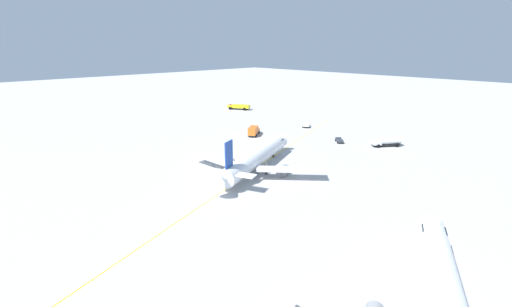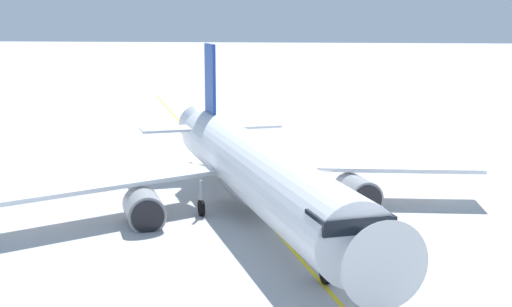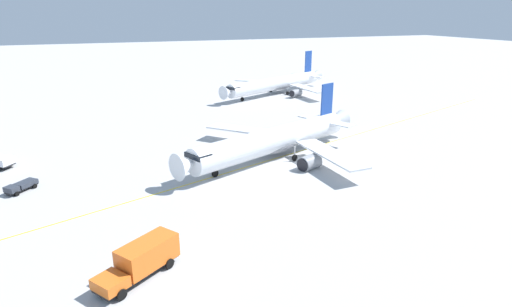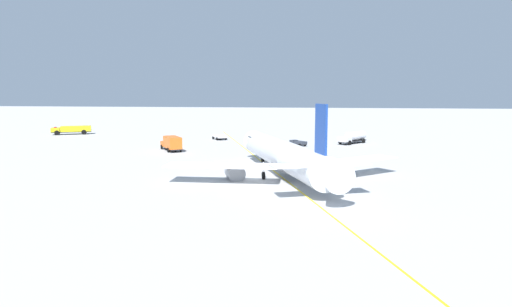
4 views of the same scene
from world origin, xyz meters
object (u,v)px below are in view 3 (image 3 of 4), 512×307
(airliner_main, at_px, (275,141))
(baggage_truck_truck, at_px, (21,186))
(airliner_secondary, at_px, (276,84))
(catering_truck_truck, at_px, (142,259))

(airliner_main, relative_size, baggage_truck_truck, 8.68)
(airliner_secondary, bearing_deg, airliner_main, 40.45)
(airliner_main, distance_m, baggage_truck_truck, 38.08)
(airliner_main, bearing_deg, baggage_truck_truck, -22.03)
(airliner_secondary, xyz_separation_m, catering_truck_truck, (78.56, -48.60, -1.38))
(airliner_secondary, relative_size, catering_truck_truck, 4.73)
(airliner_secondary, bearing_deg, baggage_truck_truck, 15.20)
(catering_truck_truck, bearing_deg, airliner_secondary, -156.10)
(baggage_truck_truck, bearing_deg, airliner_main, 133.71)
(baggage_truck_truck, bearing_deg, airliner_secondary, 173.93)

